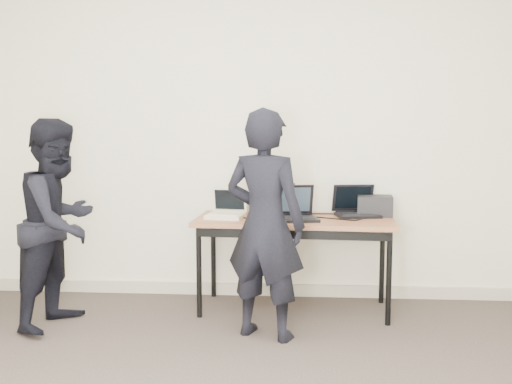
# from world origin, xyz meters

# --- Properties ---
(room) EXTENTS (4.60, 4.60, 2.80)m
(room) POSITION_xyz_m (0.00, 0.00, 1.35)
(room) COLOR #3E342F
(room) RESTS_ON ground
(desk) EXTENTS (1.54, 0.74, 0.72)m
(desk) POSITION_xyz_m (0.38, 1.87, 0.66)
(desk) COLOR brown
(desk) RESTS_ON ground
(laptop_beige) EXTENTS (0.31, 0.30, 0.22)m
(laptop_beige) POSITION_xyz_m (-0.15, 1.87, 0.76)
(laptop_beige) COLOR beige
(laptop_beige) RESTS_ON desk
(laptop_center) EXTENTS (0.38, 0.37, 0.25)m
(laptop_center) POSITION_xyz_m (0.37, 1.82, 0.78)
(laptop_center) COLOR black
(laptop_center) RESTS_ON desk
(laptop_right) EXTENTS (0.37, 0.36, 0.24)m
(laptop_right) POSITION_xyz_m (0.86, 2.04, 0.77)
(laptop_right) COLOR black
(laptop_right) RESTS_ON desk
(leather_satchel) EXTENTS (0.37, 0.20, 0.25)m
(leather_satchel) POSITION_xyz_m (0.20, 2.09, 0.85)
(leather_satchel) COLOR brown
(leather_satchel) RESTS_ON desk
(tissue) EXTENTS (0.13, 0.10, 0.08)m
(tissue) POSITION_xyz_m (0.23, 2.10, 1.00)
(tissue) COLOR white
(tissue) RESTS_ON leather_satchel
(equipment_box) EXTENTS (0.29, 0.25, 0.16)m
(equipment_box) POSITION_xyz_m (1.01, 2.06, 0.80)
(equipment_box) COLOR black
(equipment_box) RESTS_ON desk
(power_brick) EXTENTS (0.08, 0.05, 0.03)m
(power_brick) POSITION_xyz_m (0.16, 1.70, 0.73)
(power_brick) COLOR black
(power_brick) RESTS_ON desk
(cables) EXTENTS (1.16, 0.42, 0.01)m
(cables) POSITION_xyz_m (0.42, 1.87, 0.72)
(cables) COLOR black
(cables) RESTS_ON desk
(person_typist) EXTENTS (0.66, 0.55, 1.54)m
(person_typist) POSITION_xyz_m (0.18, 1.30, 0.77)
(person_typist) COLOR black
(person_typist) RESTS_ON ground
(person_observer) EXTENTS (0.70, 0.82, 1.47)m
(person_observer) POSITION_xyz_m (-1.29, 1.44, 0.74)
(person_observer) COLOR black
(person_observer) RESTS_ON ground
(baseboard) EXTENTS (4.50, 0.03, 0.10)m
(baseboard) POSITION_xyz_m (0.00, 2.23, 0.05)
(baseboard) COLOR #ADA58F
(baseboard) RESTS_ON ground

